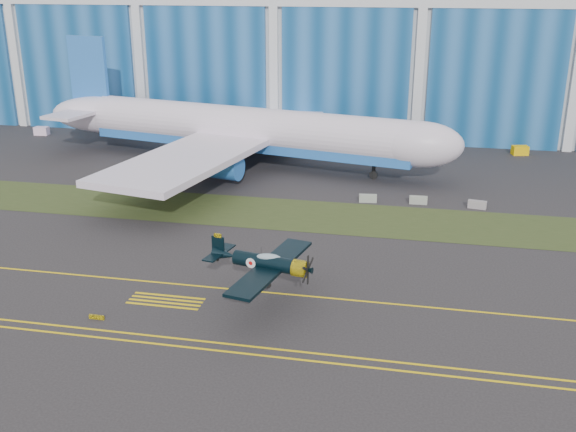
% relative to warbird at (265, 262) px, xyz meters
% --- Properties ---
extents(ground, '(260.00, 260.00, 0.00)m').
position_rel_warbird_xyz_m(ground, '(10.08, 7.18, -3.68)').
color(ground, '#2F2C2E').
rests_on(ground, ground).
extents(grass_median, '(260.00, 10.00, 0.02)m').
position_rel_warbird_xyz_m(grass_median, '(10.08, 21.18, -3.66)').
color(grass_median, '#475128').
rests_on(grass_median, ground).
extents(hangar, '(220.00, 45.70, 30.00)m').
position_rel_warbird_xyz_m(hangar, '(10.08, 78.96, 11.28)').
color(hangar, silver).
rests_on(hangar, ground).
extents(taxiway_centreline, '(200.00, 0.20, 0.02)m').
position_rel_warbird_xyz_m(taxiway_centreline, '(10.08, 2.18, -3.67)').
color(taxiway_centreline, yellow).
rests_on(taxiway_centreline, ground).
extents(edge_line_near, '(80.00, 0.20, 0.02)m').
position_rel_warbird_xyz_m(edge_line_near, '(10.08, -7.32, -3.67)').
color(edge_line_near, yellow).
rests_on(edge_line_near, ground).
extents(edge_line_far, '(80.00, 0.20, 0.02)m').
position_rel_warbird_xyz_m(edge_line_far, '(10.08, -6.32, -3.67)').
color(edge_line_far, yellow).
rests_on(edge_line_far, ground).
extents(hold_short_ladder, '(6.00, 2.40, 0.02)m').
position_rel_warbird_xyz_m(hold_short_ladder, '(-7.92, -0.92, -3.67)').
color(hold_short_ladder, yellow).
rests_on(hold_short_ladder, ground).
extents(guard_board_left, '(1.20, 0.15, 0.35)m').
position_rel_warbird_xyz_m(guard_board_left, '(-11.92, -4.82, -3.50)').
color(guard_board_left, yellow).
rests_on(guard_board_left, ground).
extents(warbird, '(11.72, 13.25, 3.42)m').
position_rel_warbird_xyz_m(warbird, '(0.00, 0.00, 0.00)').
color(warbird, black).
rests_on(warbird, ground).
extents(jetliner, '(73.73, 66.17, 22.33)m').
position_rel_warbird_xyz_m(jetliner, '(-11.88, 39.98, 7.49)').
color(jetliner, white).
rests_on(jetliner, ground).
extents(shipping_container, '(5.79, 2.49, 2.47)m').
position_rel_warbird_xyz_m(shipping_container, '(-5.38, 51.42, -2.44)').
color(shipping_container, silver).
rests_on(shipping_container, ground).
extents(tug, '(2.47, 1.86, 1.29)m').
position_rel_warbird_xyz_m(tug, '(25.11, 52.88, -3.03)').
color(tug, '#FFC306').
rests_on(tug, ground).
extents(cart, '(2.29, 1.50, 1.31)m').
position_rel_warbird_xyz_m(cart, '(-49.21, 50.58, -3.02)').
color(cart, '#F7CEEE').
rests_on(cart, ground).
extents(barrier_a, '(2.06, 0.83, 0.90)m').
position_rel_warbird_xyz_m(barrier_a, '(5.61, 27.05, -3.23)').
color(barrier_a, '#939A8E').
rests_on(barrier_a, ground).
extents(barrier_b, '(2.02, 0.68, 0.90)m').
position_rel_warbird_xyz_m(barrier_b, '(11.26, 27.57, -3.23)').
color(barrier_b, '#949A8D').
rests_on(barrier_b, ground).
extents(barrier_c, '(2.07, 0.93, 0.90)m').
position_rel_warbird_xyz_m(barrier_c, '(17.71, 27.28, -3.23)').
color(barrier_c, gray).
rests_on(barrier_c, ground).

